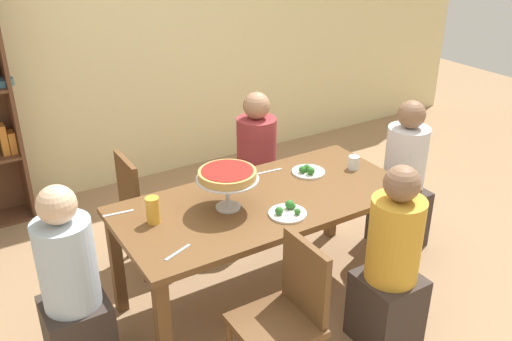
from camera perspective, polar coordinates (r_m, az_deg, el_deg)
The scene contains 17 objects.
ground_plane at distance 3.83m, azimuth 0.81°, elevation -12.67°, with size 12.00×12.00×0.00m, color #9E7A56.
rear_partition at distance 5.09m, azimuth -12.91°, elevation 14.02°, with size 8.00×0.12×2.80m, color beige.
dining_table at distance 3.46m, azimuth 0.87°, elevation -4.14°, with size 1.83×0.86×0.74m.
diner_near_right at distance 3.30m, azimuth 13.69°, elevation -9.99°, with size 0.34×0.34×1.15m.
diner_head_east at distance 4.26m, azimuth 14.81°, elevation -1.50°, with size 0.34×0.34×1.15m.
diner_far_right at distance 4.28m, azimuth 0.05°, elevation -0.40°, with size 0.34×0.34×1.15m.
diner_head_west at distance 3.17m, azimuth -18.29°, elevation -12.23°, with size 0.34×0.34×1.15m.
chair_far_left at distance 3.93m, azimuth -11.27°, elevation -3.60°, with size 0.40×0.40×0.87m.
chair_near_left at distance 2.94m, azimuth 3.19°, elevation -14.34°, with size 0.40×0.40×0.87m.
deep_dish_pizza_stand at distance 3.22m, azimuth -2.96°, elevation -0.62°, with size 0.37×0.37×0.25m.
salad_plate_near_diner at distance 3.24m, azimuth 3.28°, elevation -4.23°, with size 0.22×0.22×0.07m.
salad_plate_far_diner at distance 3.74m, azimuth 5.36°, elevation -0.06°, with size 0.22×0.22×0.07m.
beer_glass_amber_tall at distance 3.18m, azimuth -10.55°, elevation -4.03°, with size 0.08×0.08×0.16m, color gold.
water_glass_clear_near at distance 3.84m, azimuth 10.00°, elevation 0.81°, with size 0.08×0.08×0.09m, color white.
cutlery_fork_near at distance 3.35m, azimuth -13.96°, elevation -4.29°, with size 0.18×0.02×0.01m, color silver.
cutlery_knife_near at distance 3.76m, azimuth 1.43°, elevation -0.07°, with size 0.18×0.02×0.01m, color silver.
cutlery_fork_far at distance 2.94m, azimuth -8.04°, elevation -8.32°, with size 0.18×0.02×0.01m, color silver.
Camera 1 is at (-1.62, -2.53, 2.37)m, focal length 38.93 mm.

